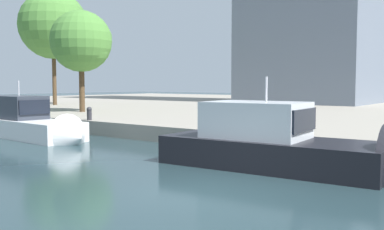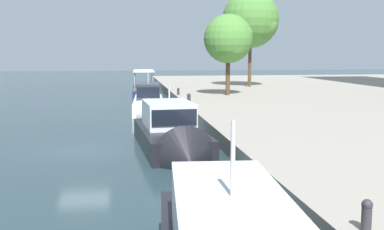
# 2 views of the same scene
# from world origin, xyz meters

# --- Properties ---
(ground_plane) EXTENTS (220.00, 220.00, 0.00)m
(ground_plane) POSITION_xyz_m (0.00, 0.00, 0.00)
(ground_plane) COLOR #23383D
(tour_boat_0) EXTENTS (12.25, 2.93, 3.90)m
(tour_boat_0) POSITION_xyz_m (-31.29, 4.27, 0.29)
(tour_boat_0) COLOR navy
(tour_boat_0) RESTS_ON ground_plane
(motor_yacht_1) EXTENTS (10.56, 2.93, 4.02)m
(motor_yacht_1) POSITION_xyz_m (-15.33, 4.02, 0.69)
(motor_yacht_1) COLOR white
(motor_yacht_1) RESTS_ON ground_plane
(motor_yacht_2) EXTENTS (9.15, 3.57, 4.35)m
(motor_yacht_2) POSITION_xyz_m (0.49, 4.45, 0.69)
(motor_yacht_2) COLOR black
(motor_yacht_2) RESTS_ON ground_plane
(mooring_bollard_0) EXTENTS (0.32, 0.32, 0.81)m
(mooring_bollard_0) POSITION_xyz_m (-13.82, 7.27, 1.27)
(mooring_bollard_0) COLOR #2D2D33
(mooring_bollard_0) RESTS_ON dock_promenade
(mooring_bollard_1) EXTENTS (0.26, 0.26, 0.69)m
(mooring_bollard_1) POSITION_xyz_m (-21.59, 7.29, 1.21)
(mooring_bollard_1) COLOR #2D2D33
(mooring_bollard_1) RESTS_ON dock_promenade
(mooring_bollard_2) EXTENTS (0.26, 0.26, 0.75)m
(mooring_bollard_2) POSITION_xyz_m (13.53, 7.59, 1.24)
(mooring_bollard_2) COLOR #2D2D33
(mooring_bollard_2) RESTS_ON dock_promenade
(tree_1) EXTENTS (6.90, 6.90, 11.61)m
(tree_1) POSITION_xyz_m (-31.45, 17.51, 8.83)
(tree_1) COLOR #4C3823
(tree_1) RESTS_ON dock_promenade
(tree_4) EXTENTS (4.75, 4.75, 7.85)m
(tree_4) POSITION_xyz_m (-20.35, 12.17, 6.21)
(tree_4) COLOR #4C3823
(tree_4) RESTS_ON dock_promenade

